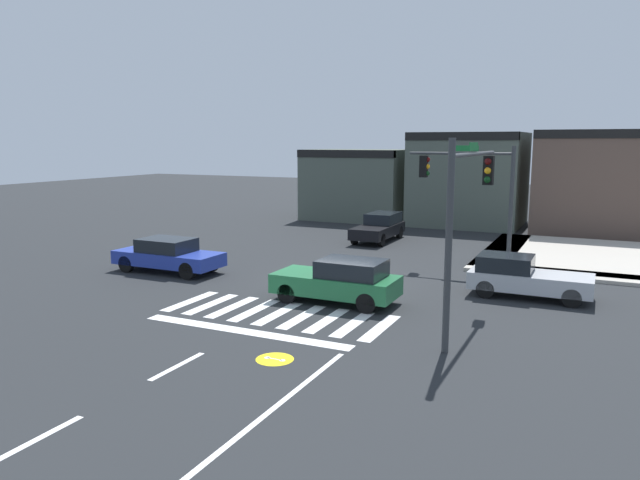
{
  "coord_description": "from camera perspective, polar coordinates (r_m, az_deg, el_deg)",
  "views": [
    {
      "loc": [
        9.12,
        -20.51,
        5.43
      ],
      "look_at": [
        -0.74,
        0.19,
        1.63
      ],
      "focal_mm": 33.4,
      "sensor_mm": 36.0,
      "label": 1
    }
  ],
  "objects": [
    {
      "name": "car_silver",
      "position": [
        22.21,
        18.95,
        -3.36
      ],
      "size": [
        4.12,
        1.75,
        1.45
      ],
      "color": "#B7BABF",
      "rests_on": "ground_plane"
    },
    {
      "name": "traffic_signal_southeast",
      "position": [
        17.62,
        14.13,
        4.01
      ],
      "size": [
        0.32,
        6.01,
        5.53
      ],
      "rotation": [
        0.0,
        0.0,
        1.57
      ],
      "color": "#383A3D",
      "rests_on": "ground_plane"
    },
    {
      "name": "car_green",
      "position": [
        20.25,
        1.9,
        -3.9
      ],
      "size": [
        4.24,
        1.82,
        1.52
      ],
      "rotation": [
        0.0,
        0.0,
        3.14
      ],
      "color": "#1E6638",
      "rests_on": "ground_plane"
    },
    {
      "name": "traffic_signal_northeast",
      "position": [
        26.23,
        14.2,
        5.29
      ],
      "size": [
        4.48,
        0.32,
        5.27
      ],
      "rotation": [
        0.0,
        0.0,
        3.14
      ],
      "color": "#383A3D",
      "rests_on": "ground_plane"
    },
    {
      "name": "curb_corner_northeast",
      "position": [
        30.41,
        23.88,
        -1.55
      ],
      "size": [
        10.0,
        10.6,
        0.15
      ],
      "color": "#B2AA9E",
      "rests_on": "ground_plane"
    },
    {
      "name": "storefront_row",
      "position": [
        40.34,
        15.9,
        5.47
      ],
      "size": [
        22.29,
        7.0,
        6.11
      ],
      "color": "#4C564C",
      "rests_on": "ground_plane"
    },
    {
      "name": "car_blue",
      "position": [
        25.78,
        -14.35,
        -1.39
      ],
      "size": [
        4.66,
        1.82,
        1.43
      ],
      "rotation": [
        0.0,
        0.0,
        3.14
      ],
      "color": "#23389E",
      "rests_on": "ground_plane"
    },
    {
      "name": "bike_detector_marking",
      "position": [
        15.37,
        -4.36,
        -11.31
      ],
      "size": [
        0.97,
        0.97,
        0.01
      ],
      "color": "yellow",
      "rests_on": "ground_plane"
    },
    {
      "name": "ground_plane",
      "position": [
        23.09,
        1.47,
        -4.2
      ],
      "size": [
        120.0,
        120.0,
        0.0
      ],
      "primitive_type": "plane",
      "color": "#232628"
    },
    {
      "name": "crosswalk_near",
      "position": [
        19.21,
        -4.05,
        -7.03
      ],
      "size": [
        7.32,
        2.75,
        0.01
      ],
      "color": "silver",
      "rests_on": "ground_plane"
    },
    {
      "name": "car_black",
      "position": [
        33.1,
        5.71,
        1.25
      ],
      "size": [
        1.73,
        4.46,
        1.48
      ],
      "rotation": [
        0.0,
        0.0,
        -1.57
      ],
      "color": "black",
      "rests_on": "ground_plane"
    },
    {
      "name": "lane_markings",
      "position": [
        12.87,
        -16.84,
        -15.96
      ],
      "size": [
        6.8,
        20.25,
        0.01
      ],
      "color": "white",
      "rests_on": "ground_plane"
    }
  ]
}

